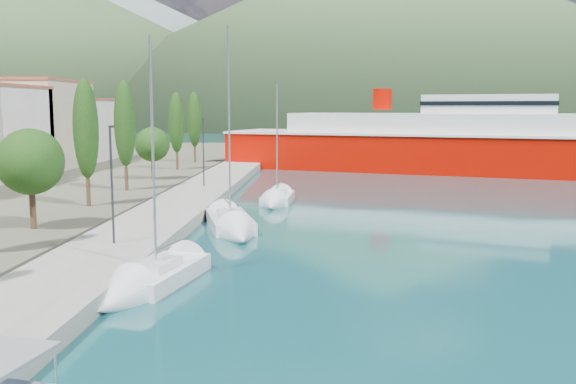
{
  "coord_description": "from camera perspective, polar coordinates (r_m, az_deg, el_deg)",
  "views": [
    {
      "loc": [
        2.0,
        -18.26,
        7.77
      ],
      "look_at": [
        0.0,
        14.0,
        3.5
      ],
      "focal_mm": 40.0,
      "sensor_mm": 36.0,
      "label": 1
    }
  ],
  "objects": [
    {
      "name": "tree_row",
      "position": [
        51.19,
        -16.15,
        4.86
      ],
      "size": [
        3.86,
        63.03,
        10.37
      ],
      "color": "#47301E",
      "rests_on": "land_strip"
    },
    {
      "name": "ground",
      "position": [
        138.49,
        2.72,
        4.3
      ],
      "size": [
        1400.0,
        1400.0,
        0.0
      ],
      "primitive_type": "plane",
      "color": "#124A4E"
    },
    {
      "name": "hills_near",
      "position": [
        404.51,
        17.73,
        13.06
      ],
      "size": [
        1010.0,
        520.0,
        115.0
      ],
      "color": "#3F5933",
      "rests_on": "ground"
    },
    {
      "name": "lamp_posts",
      "position": [
        34.49,
        -15.07,
        1.13
      ],
      "size": [
        0.15,
        47.41,
        6.06
      ],
      "color": "#2D2D33",
      "rests_on": "quay"
    },
    {
      "name": "hills_far",
      "position": [
        655.18,
        16.0,
        13.35
      ],
      "size": [
        1480.0,
        900.0,
        180.0
      ],
      "color": "slate",
      "rests_on": "ground"
    },
    {
      "name": "sailboat_far",
      "position": [
        51.18,
        -1.17,
        -0.87
      ],
      "size": [
        2.66,
        7.29,
        10.56
      ],
      "color": "silver",
      "rests_on": "ground"
    },
    {
      "name": "sailboat_mid",
      "position": [
        39.86,
        -4.8,
        -3.26
      ],
      "size": [
        5.09,
        9.92,
        13.82
      ],
      "color": "silver",
      "rests_on": "ground"
    },
    {
      "name": "quay",
      "position": [
        46.19,
        -10.28,
        -1.78
      ],
      "size": [
        5.0,
        88.0,
        0.8
      ],
      "primitive_type": "cube",
      "color": "gray",
      "rests_on": "ground"
    },
    {
      "name": "ferry",
      "position": [
        80.49,
        13.58,
        4.09
      ],
      "size": [
        54.37,
        26.88,
        10.61
      ],
      "color": "#BB0A00",
      "rests_on": "ground"
    },
    {
      "name": "sailboat_near",
      "position": [
        27.77,
        -13.13,
        -8.25
      ],
      "size": [
        4.05,
        8.48,
        11.72
      ],
      "color": "silver",
      "rests_on": "ground"
    }
  ]
}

